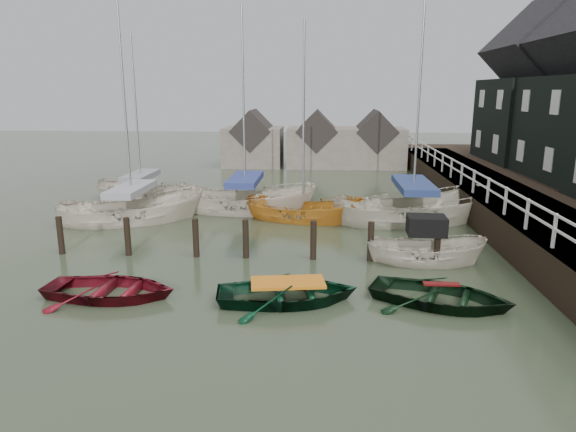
# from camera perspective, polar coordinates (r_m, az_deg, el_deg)

# --- Properties ---
(ground) EXTENTS (120.00, 120.00, 0.00)m
(ground) POSITION_cam_1_polar(r_m,az_deg,el_deg) (15.54, -1.89, -8.24)
(ground) COLOR #303B26
(ground) RESTS_ON ground
(pier) EXTENTS (3.04, 32.00, 2.70)m
(pier) POSITION_cam_1_polar(r_m,az_deg,el_deg) (26.12, 21.64, 1.51)
(pier) COLOR black
(pier) RESTS_ON ground
(mooring_pilings) EXTENTS (13.72, 0.22, 1.80)m
(mooring_pilings) POSITION_cam_1_polar(r_m,az_deg,el_deg) (18.32, -4.44, -3.16)
(mooring_pilings) COLOR black
(mooring_pilings) RESTS_ON ground
(far_sheds) EXTENTS (14.00, 4.08, 4.39)m
(far_sheds) POSITION_cam_1_polar(r_m,az_deg,el_deg) (40.53, 2.98, 8.16)
(far_sheds) COLOR #665B51
(far_sheds) RESTS_ON ground
(rowboat_red) EXTENTS (3.96, 2.93, 0.79)m
(rowboat_red) POSITION_cam_1_polar(r_m,az_deg,el_deg) (15.89, -19.09, -8.52)
(rowboat_red) COLOR #5F0D17
(rowboat_red) RESTS_ON ground
(rowboat_green) EXTENTS (4.36, 3.40, 0.83)m
(rowboat_green) POSITION_cam_1_polar(r_m,az_deg,el_deg) (14.75, -0.02, -9.47)
(rowboat_green) COLOR black
(rowboat_green) RESTS_ON ground
(rowboat_dkgreen) EXTENTS (4.63, 4.00, 0.81)m
(rowboat_dkgreen) POSITION_cam_1_polar(r_m,az_deg,el_deg) (15.18, 16.53, -9.38)
(rowboat_dkgreen) COLOR black
(rowboat_dkgreen) RESTS_ON ground
(motorboat) EXTENTS (4.09, 1.68, 2.41)m
(motorboat) POSITION_cam_1_polar(r_m,az_deg,el_deg) (18.45, 15.01, -4.76)
(motorboat) COLOR beige
(motorboat) RESTS_ON ground
(sailboat_a) EXTENTS (6.90, 4.84, 11.66)m
(sailboat_a) POSITION_cam_1_polar(r_m,az_deg,el_deg) (24.48, -16.81, -0.42)
(sailboat_a) COLOR beige
(sailboat_a) RESTS_ON ground
(sailboat_b) EXTENTS (7.11, 3.06, 10.89)m
(sailboat_b) POSITION_cam_1_polar(r_m,az_deg,el_deg) (25.45, -4.72, 0.64)
(sailboat_b) COLOR beige
(sailboat_b) RESTS_ON ground
(sailboat_c) EXTENTS (6.04, 3.54, 9.87)m
(sailboat_c) POSITION_cam_1_polar(r_m,az_deg,el_deg) (23.76, 1.67, -0.37)
(sailboat_c) COLOR #C07924
(sailboat_c) RESTS_ON ground
(sailboat_d) EXTENTS (7.86, 4.32, 12.50)m
(sailboat_d) POSITION_cam_1_polar(r_m,az_deg,el_deg) (24.04, 13.59, -0.48)
(sailboat_d) COLOR beige
(sailboat_d) RESTS_ON ground
(sailboat_e) EXTENTS (6.29, 4.21, 9.83)m
(sailboat_e) POSITION_cam_1_polar(r_m,az_deg,el_deg) (28.88, -15.90, 1.75)
(sailboat_e) COLOR beige
(sailboat_e) RESTS_ON ground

